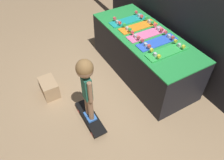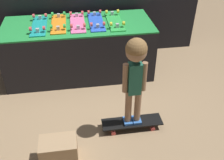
{
  "view_description": "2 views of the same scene",
  "coord_description": "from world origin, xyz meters",
  "views": [
    {
      "loc": [
        2.27,
        -1.44,
        2.64
      ],
      "look_at": [
        0.27,
        -0.28,
        0.38
      ],
      "focal_mm": 35.0,
      "sensor_mm": 36.0,
      "label": 1
    },
    {
      "loc": [
        -0.04,
        -2.87,
        2.17
      ],
      "look_at": [
        0.35,
        -0.33,
        0.37
      ],
      "focal_mm": 42.0,
      "sensor_mm": 36.0,
      "label": 2
    }
  ],
  "objects": [
    {
      "name": "skateboard_teal_on_rack",
      "position": [
        -0.5,
        0.48,
        0.78
      ],
      "size": [
        0.19,
        0.66,
        0.09
      ],
      "color": "teal",
      "rests_on": "display_rack"
    },
    {
      "name": "child",
      "position": [
        0.51,
        -0.78,
        0.81
      ],
      "size": [
        0.25,
        0.21,
        1.03
      ],
      "rotation": [
        0.0,
        0.0,
        0.0
      ],
      "color": "#3870C6",
      "rests_on": "skateboard_on_floor"
    },
    {
      "name": "skateboard_green_on_rack",
      "position": [
        0.5,
        0.48,
        0.78
      ],
      "size": [
        0.19,
        0.66,
        0.09
      ],
      "color": "green",
      "rests_on": "display_rack"
    },
    {
      "name": "display_rack",
      "position": [
        0.0,
        0.48,
        0.38
      ],
      "size": [
        2.03,
        0.84,
        0.77
      ],
      "color": "black",
      "rests_on": "ground_plane"
    },
    {
      "name": "skateboard_blue_on_rack",
      "position": [
        0.25,
        0.5,
        0.78
      ],
      "size": [
        0.19,
        0.66,
        0.09
      ],
      "color": "blue",
      "rests_on": "display_rack"
    },
    {
      "name": "skateboard_on_floor",
      "position": [
        0.51,
        -0.78,
        0.07
      ],
      "size": [
        0.68,
        0.19,
        0.09
      ],
      "color": "black",
      "rests_on": "ground_plane"
    },
    {
      "name": "storage_box",
      "position": [
        -0.3,
        -1.11,
        0.13
      ],
      "size": [
        0.36,
        0.24,
        0.27
      ],
      "color": "tan",
      "rests_on": "ground_plane"
    },
    {
      "name": "ground_plane",
      "position": [
        0.0,
        0.0,
        0.0
      ],
      "size": [
        16.0,
        16.0,
        0.0
      ],
      "primitive_type": "plane",
      "color": "#9E7F5B"
    },
    {
      "name": "skateboard_orange_on_rack",
      "position": [
        -0.25,
        0.51,
        0.78
      ],
      "size": [
        0.19,
        0.66,
        0.09
      ],
      "color": "orange",
      "rests_on": "display_rack"
    },
    {
      "name": "skateboard_pink_on_rack",
      "position": [
        0.0,
        0.49,
        0.78
      ],
      "size": [
        0.19,
        0.66,
        0.09
      ],
      "color": "pink",
      "rests_on": "display_rack"
    }
  ]
}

